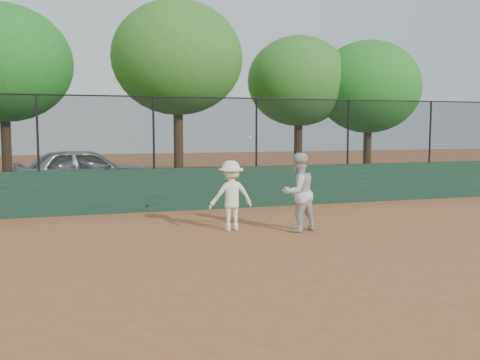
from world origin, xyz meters
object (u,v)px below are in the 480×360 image
object	(u,v)px
parked_car	(85,171)
player_second	(298,192)
tree_3	(299,82)
tree_4	(369,87)
tree_1	(3,63)
tree_2	(177,58)
player_main	(231,196)

from	to	relation	value
parked_car	player_second	size ratio (longest dim) A/B	2.73
tree_3	tree_4	bearing A→B (deg)	-12.64
player_second	tree_3	bearing A→B (deg)	-130.70
tree_3	tree_4	size ratio (longest dim) A/B	1.02
tree_3	tree_1	bearing A→B (deg)	-180.00
parked_car	player_second	xyz separation A→B (m)	(4.39, -8.47, 0.06)
player_second	tree_2	bearing A→B (deg)	-100.40
player_main	tree_1	bearing A→B (deg)	120.56
tree_1	tree_4	xyz separation A→B (m)	(14.57, -0.67, -0.57)
player_main	tree_1	size ratio (longest dim) A/B	0.32
player_second	tree_2	world-z (taller)	tree_2
player_second	tree_2	distance (m)	9.67
tree_2	tree_3	distance (m)	5.74
tree_2	tree_4	size ratio (longest dim) A/B	1.15
player_second	tree_3	distance (m)	11.69
parked_car	player_main	size ratio (longest dim) A/B	2.25
parked_car	tree_1	distance (m)	5.01
player_main	tree_1	xyz separation A→B (m)	(-5.70, 9.66, 3.84)
player_second	tree_2	size ratio (longest dim) A/B	0.25
player_main	tree_3	xyz separation A→B (m)	(5.88, 9.66, 3.49)
parked_car	tree_3	distance (m)	9.69
tree_2	tree_4	xyz separation A→B (m)	(8.49, 0.83, -0.80)
player_second	tree_1	size ratio (longest dim) A/B	0.26
parked_car	tree_4	distance (m)	12.35
player_second	player_main	distance (m)	1.52
player_main	tree_4	xyz separation A→B (m)	(8.87, 8.99, 3.27)
parked_car	player_main	xyz separation A→B (m)	(2.99, -7.88, -0.03)
player_second	tree_4	xyz separation A→B (m)	(7.47, 9.58, 3.18)
player_main	tree_2	bearing A→B (deg)	87.35
parked_car	player_main	distance (m)	8.43
player_second	player_main	world-z (taller)	player_main
player_second	player_main	bearing A→B (deg)	-39.72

